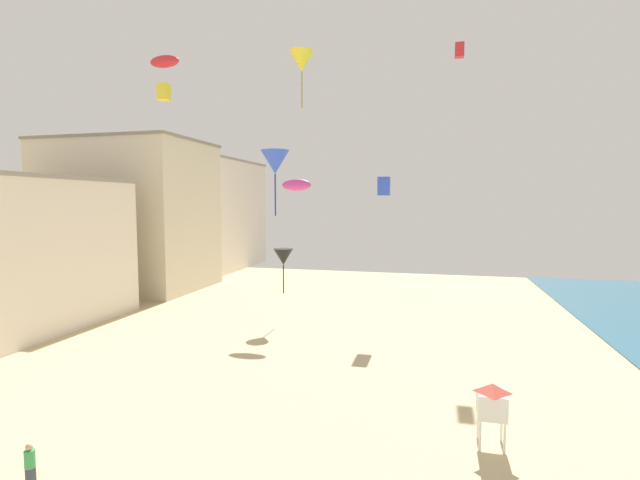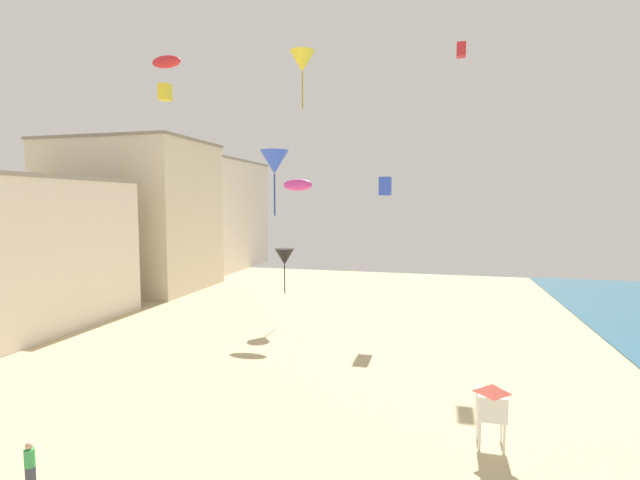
{
  "view_description": "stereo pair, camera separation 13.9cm",
  "coord_description": "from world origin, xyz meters",
  "px_view_note": "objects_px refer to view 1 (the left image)",
  "views": [
    {
      "loc": [
        9.1,
        -3.13,
        9.63
      ],
      "look_at": [
        3.76,
        18.08,
        7.86
      ],
      "focal_mm": 25.71,
      "sensor_mm": 36.0,
      "label": 1
    },
    {
      "loc": [
        9.23,
        -3.1,
        9.63
      ],
      "look_at": [
        3.76,
        18.08,
        7.86
      ],
      "focal_mm": 25.71,
      "sensor_mm": 36.0,
      "label": 2
    }
  ],
  "objects_px": {
    "kite_yellow_box": "(164,92)",
    "kite_blue_box": "(384,186)",
    "lifeguard_stand": "(492,401)",
    "kite_black_delta": "(283,257)",
    "kite_magenta_parafoil": "(296,185)",
    "kite_blue_delta": "(275,162)",
    "kite_red_box_2": "(460,50)",
    "kite_yellow_delta": "(302,62)",
    "kite_red_parafoil": "(165,61)",
    "kite_flyer": "(30,464)"
  },
  "relations": [
    {
      "from": "kite_yellow_box",
      "to": "kite_blue_box",
      "type": "bearing_deg",
      "value": 45.14
    },
    {
      "from": "kite_yellow_box",
      "to": "lifeguard_stand",
      "type": "bearing_deg",
      "value": -19.84
    },
    {
      "from": "kite_yellow_box",
      "to": "kite_black_delta",
      "type": "xyz_separation_m",
      "value": [
        4.39,
        9.37,
        -11.04
      ]
    },
    {
      "from": "lifeguard_stand",
      "to": "kite_magenta_parafoil",
      "type": "relative_size",
      "value": 1.02
    },
    {
      "from": "lifeguard_stand",
      "to": "kite_blue_delta",
      "type": "xyz_separation_m",
      "value": [
        -8.28,
        -1.91,
        9.34
      ]
    },
    {
      "from": "kite_magenta_parafoil",
      "to": "lifeguard_stand",
      "type": "bearing_deg",
      "value": -53.0
    },
    {
      "from": "kite_red_box_2",
      "to": "kite_blue_box",
      "type": "distance_m",
      "value": 14.09
    },
    {
      "from": "kite_blue_delta",
      "to": "kite_yellow_box",
      "type": "height_order",
      "value": "kite_yellow_box"
    },
    {
      "from": "kite_magenta_parafoil",
      "to": "kite_yellow_delta",
      "type": "height_order",
      "value": "kite_yellow_delta"
    },
    {
      "from": "kite_black_delta",
      "to": "kite_blue_box",
      "type": "bearing_deg",
      "value": 19.72
    },
    {
      "from": "kite_blue_delta",
      "to": "kite_yellow_box",
      "type": "bearing_deg",
      "value": 139.87
    },
    {
      "from": "kite_magenta_parafoil",
      "to": "kite_red_parafoil",
      "type": "distance_m",
      "value": 15.91
    },
    {
      "from": "kite_flyer",
      "to": "kite_blue_box",
      "type": "bearing_deg",
      "value": -41.87
    },
    {
      "from": "kite_red_parafoil",
      "to": "kite_yellow_box",
      "type": "relative_size",
      "value": 2.83
    },
    {
      "from": "kite_yellow_delta",
      "to": "kite_blue_box",
      "type": "bearing_deg",
      "value": 72.06
    },
    {
      "from": "lifeguard_stand",
      "to": "kite_yellow_box",
      "type": "height_order",
      "value": "kite_yellow_box"
    },
    {
      "from": "kite_magenta_parafoil",
      "to": "kite_black_delta",
      "type": "relative_size",
      "value": 0.69
    },
    {
      "from": "kite_flyer",
      "to": "kite_yellow_delta",
      "type": "distance_m",
      "value": 22.8
    },
    {
      "from": "kite_red_box_2",
      "to": "kite_black_delta",
      "type": "xyz_separation_m",
      "value": [
        -13.5,
        -7.78,
        -17.47
      ]
    },
    {
      "from": "kite_blue_delta",
      "to": "kite_yellow_box",
      "type": "distance_m",
      "value": 14.26
    },
    {
      "from": "kite_red_parafoil",
      "to": "kite_yellow_box",
      "type": "distance_m",
      "value": 13.98
    },
    {
      "from": "lifeguard_stand",
      "to": "kite_yellow_box",
      "type": "xyz_separation_m",
      "value": [
        -18.44,
        6.65,
        14.51
      ]
    },
    {
      "from": "kite_blue_delta",
      "to": "kite_magenta_parafoil",
      "type": "bearing_deg",
      "value": 104.77
    },
    {
      "from": "kite_red_parafoil",
      "to": "kite_blue_delta",
      "type": "xyz_separation_m",
      "value": [
        16.99,
        -19.47,
        -10.64
      ]
    },
    {
      "from": "kite_yellow_delta",
      "to": "kite_blue_delta",
      "type": "distance_m",
      "value": 11.73
    },
    {
      "from": "kite_red_parafoil",
      "to": "kite_black_delta",
      "type": "xyz_separation_m",
      "value": [
        11.22,
        -1.54,
        -16.51
      ]
    },
    {
      "from": "kite_red_box_2",
      "to": "kite_blue_box",
      "type": "bearing_deg",
      "value": -139.23
    },
    {
      "from": "kite_red_box_2",
      "to": "kite_magenta_parafoil",
      "type": "bearing_deg",
      "value": -155.64
    },
    {
      "from": "kite_flyer",
      "to": "kite_yellow_delta",
      "type": "xyz_separation_m",
      "value": [
        5.31,
        14.36,
        16.89
      ]
    },
    {
      "from": "kite_flyer",
      "to": "kite_magenta_parafoil",
      "type": "relative_size",
      "value": 0.66
    },
    {
      "from": "kite_blue_delta",
      "to": "kite_blue_box",
      "type": "bearing_deg",
      "value": 84.76
    },
    {
      "from": "kite_magenta_parafoil",
      "to": "kite_yellow_box",
      "type": "bearing_deg",
      "value": -113.6
    },
    {
      "from": "lifeguard_stand",
      "to": "kite_blue_delta",
      "type": "bearing_deg",
      "value": -145.7
    },
    {
      "from": "kite_red_box_2",
      "to": "kite_yellow_box",
      "type": "bearing_deg",
      "value": -136.22
    },
    {
      "from": "kite_magenta_parafoil",
      "to": "kite_yellow_delta",
      "type": "bearing_deg",
      "value": -71.2
    },
    {
      "from": "kite_red_box_2",
      "to": "kite_yellow_delta",
      "type": "xyz_separation_m",
      "value": [
        -9.45,
        -16.2,
        -4.97
      ]
    },
    {
      "from": "kite_red_box_2",
      "to": "kite_yellow_box",
      "type": "xyz_separation_m",
      "value": [
        -17.89,
        -17.15,
        -6.43
      ]
    },
    {
      "from": "kite_red_parafoil",
      "to": "kite_yellow_delta",
      "type": "relative_size",
      "value": 0.85
    },
    {
      "from": "kite_flyer",
      "to": "kite_magenta_parafoil",
      "type": "height_order",
      "value": "kite_magenta_parafoil"
    },
    {
      "from": "lifeguard_stand",
      "to": "kite_yellow_delta",
      "type": "xyz_separation_m",
      "value": [
        -10.0,
        7.61,
        15.97
      ]
    },
    {
      "from": "kite_flyer",
      "to": "kite_black_delta",
      "type": "bearing_deg",
      "value": -25.74
    },
    {
      "from": "kite_magenta_parafoil",
      "to": "kite_red_box_2",
      "type": "relative_size",
      "value": 2.08
    },
    {
      "from": "kite_magenta_parafoil",
      "to": "kite_black_delta",
      "type": "height_order",
      "value": "kite_magenta_parafoil"
    },
    {
      "from": "lifeguard_stand",
      "to": "kite_blue_box",
      "type": "bearing_deg",
      "value": 130.07
    },
    {
      "from": "kite_yellow_delta",
      "to": "kite_black_delta",
      "type": "bearing_deg",
      "value": 115.73
    },
    {
      "from": "lifeguard_stand",
      "to": "kite_red_parafoil",
      "type": "relative_size",
      "value": 0.92
    },
    {
      "from": "kite_yellow_box",
      "to": "kite_blue_delta",
      "type": "bearing_deg",
      "value": -40.13
    },
    {
      "from": "kite_blue_delta",
      "to": "kite_black_delta",
      "type": "height_order",
      "value": "kite_blue_delta"
    },
    {
      "from": "kite_magenta_parafoil",
      "to": "kite_red_parafoil",
      "type": "bearing_deg",
      "value": -178.18
    },
    {
      "from": "lifeguard_stand",
      "to": "kite_yellow_delta",
      "type": "relative_size",
      "value": 0.78
    }
  ]
}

